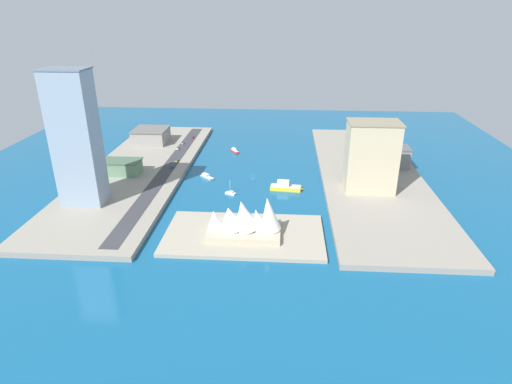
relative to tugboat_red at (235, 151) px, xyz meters
name	(u,v)px	position (x,y,z in m)	size (l,w,h in m)	color
ground_plane	(253,175)	(-19.35, 53.02, -1.25)	(440.00, 440.00, 0.00)	#145684
quay_west	(370,176)	(-103.89, 53.02, 0.33)	(70.00, 240.00, 3.16)	gray
quay_east	(139,171)	(65.19, 53.02, 0.33)	(70.00, 240.00, 3.16)	gray
peninsula_point	(244,235)	(-21.45, 143.88, -0.25)	(84.52, 48.27, 2.00)	#A89E89
road_strip	(167,169)	(43.92, 53.02, 1.99)	(10.08, 228.00, 0.15)	#38383D
tugboat_red	(235,151)	(0.00, 0.00, 0.00)	(8.27, 11.83, 3.57)	red
sailboat_small_white	(231,193)	(-7.35, 88.36, -0.35)	(8.00, 5.68, 10.27)	white
yacht_sleek_gray	(207,177)	(13.18, 60.51, -0.16)	(11.24, 10.89, 2.90)	#999EA3
ferry_yellow_fast	(285,187)	(-43.23, 78.35, 0.92)	(22.58, 9.30, 6.59)	yellow
office_block_beige	(371,157)	(-96.84, 82.03, 24.59)	(32.52, 21.68, 45.30)	#C6B793
carpark_squat_concrete	(151,136)	(75.29, -13.40, 8.05)	(29.01, 29.10, 12.21)	gray
terminal_long_green	(112,167)	(80.74, 63.80, 6.93)	(41.14, 16.78, 9.98)	slate
tower_tall_glass	(76,139)	(78.44, 113.18, 41.72)	(25.42, 17.59, 79.56)	#8C9EB2
warehouse_low_gray	(390,156)	(-120.36, 35.06, 9.48)	(27.66, 18.06, 15.07)	gray
van_white	(178,148)	(47.29, 5.03, 2.87)	(1.96, 4.45, 1.65)	black
sedan_silver	(183,143)	(46.57, -10.14, 2.83)	(1.89, 4.31, 1.57)	black
pickup_red	(193,137)	(41.75, -28.59, 2.85)	(2.00, 4.78, 1.60)	black
taxi_yellow_cab	(177,160)	(41.06, 35.83, 2.85)	(2.08, 5.07, 1.58)	black
hatchback_blue	(172,167)	(41.33, 49.83, 2.76)	(2.10, 4.30, 1.39)	black
traffic_light_waterfront	(165,178)	(37.50, 80.94, 6.25)	(0.36, 0.36, 6.50)	black
opera_landmark	(245,220)	(-22.15, 143.88, 8.88)	(40.20, 25.20, 21.76)	#BCAD93
park_tree_cluster	(381,169)	(-109.45, 58.15, 7.64)	(12.87, 13.83, 9.44)	brown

